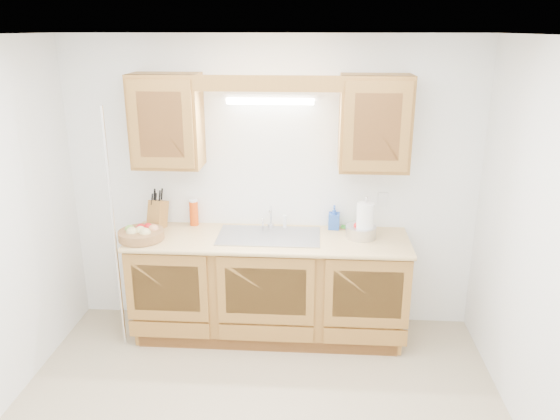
# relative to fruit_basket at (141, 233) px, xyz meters

# --- Properties ---
(room) EXTENTS (3.52, 3.50, 2.50)m
(room) POSITION_rel_fruit_basket_xyz_m (1.03, -1.07, 0.30)
(room) COLOR tan
(room) RESTS_ON ground
(base_cabinets) EXTENTS (2.20, 0.60, 0.86)m
(base_cabinets) POSITION_rel_fruit_basket_xyz_m (1.03, 0.13, -0.51)
(base_cabinets) COLOR olive
(base_cabinets) RESTS_ON ground
(countertop) EXTENTS (2.30, 0.63, 0.04)m
(countertop) POSITION_rel_fruit_basket_xyz_m (1.03, 0.11, -0.07)
(countertop) COLOR #DDB274
(countertop) RESTS_ON base_cabinets
(upper_cabinet_left) EXTENTS (0.55, 0.33, 0.75)m
(upper_cabinet_left) POSITION_rel_fruit_basket_xyz_m (0.20, 0.26, 0.87)
(upper_cabinet_left) COLOR olive
(upper_cabinet_left) RESTS_ON room
(upper_cabinet_right) EXTENTS (0.55, 0.33, 0.75)m
(upper_cabinet_right) POSITION_rel_fruit_basket_xyz_m (1.86, 0.26, 0.87)
(upper_cabinet_right) COLOR olive
(upper_cabinet_right) RESTS_ON room
(valance) EXTENTS (2.20, 0.05, 0.12)m
(valance) POSITION_rel_fruit_basket_xyz_m (1.03, 0.12, 1.19)
(valance) COLOR olive
(valance) RESTS_ON room
(fluorescent_fixture) EXTENTS (0.76, 0.08, 0.08)m
(fluorescent_fixture) POSITION_rel_fruit_basket_xyz_m (1.03, 0.34, 1.05)
(fluorescent_fixture) COLOR white
(fluorescent_fixture) RESTS_ON room
(sink) EXTENTS (0.84, 0.46, 0.36)m
(sink) POSITION_rel_fruit_basket_xyz_m (1.03, 0.13, -0.12)
(sink) COLOR #9E9EA3
(sink) RESTS_ON countertop
(wire_shelf_pole) EXTENTS (0.03, 0.03, 2.00)m
(wire_shelf_pole) POSITION_rel_fruit_basket_xyz_m (-0.17, -0.14, 0.05)
(wire_shelf_pole) COLOR silver
(wire_shelf_pole) RESTS_ON ground
(outlet_plate) EXTENTS (0.08, 0.01, 0.12)m
(outlet_plate) POSITION_rel_fruit_basket_xyz_m (1.98, 0.42, 0.20)
(outlet_plate) COLOR white
(outlet_plate) RESTS_ON room
(fruit_basket) EXTENTS (0.44, 0.44, 0.11)m
(fruit_basket) POSITION_rel_fruit_basket_xyz_m (0.00, 0.00, 0.00)
(fruit_basket) COLOR #A67342
(fruit_basket) RESTS_ON countertop
(knife_block) EXTENTS (0.17, 0.22, 0.35)m
(knife_block) POSITION_rel_fruit_basket_xyz_m (0.06, 0.28, 0.07)
(knife_block) COLOR olive
(knife_block) RESTS_ON countertop
(orange_canister) EXTENTS (0.10, 0.10, 0.23)m
(orange_canister) POSITION_rel_fruit_basket_xyz_m (0.36, 0.37, 0.06)
(orange_canister) COLOR #DB470C
(orange_canister) RESTS_ON countertop
(soap_bottle) EXTENTS (0.10, 0.10, 0.21)m
(soap_bottle) POSITION_rel_fruit_basket_xyz_m (1.57, 0.36, 0.05)
(soap_bottle) COLOR #2450B5
(soap_bottle) RESTS_ON countertop
(sponge) EXTENTS (0.11, 0.08, 0.02)m
(sponge) POSITION_rel_fruit_basket_xyz_m (1.68, 0.37, -0.04)
(sponge) COLOR #CC333F
(sponge) RESTS_ON countertop
(paper_towel) EXTENTS (0.17, 0.17, 0.36)m
(paper_towel) POSITION_rel_fruit_basket_xyz_m (1.81, 0.15, 0.10)
(paper_towel) COLOR silver
(paper_towel) RESTS_ON countertop
(apple_bowl) EXTENTS (0.27, 0.27, 0.13)m
(apple_bowl) POSITION_rel_fruit_basket_xyz_m (1.79, 0.17, 0.01)
(apple_bowl) COLOR silver
(apple_bowl) RESTS_ON countertop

